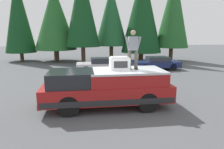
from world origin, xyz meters
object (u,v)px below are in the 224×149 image
object	(u,v)px
person_on_truck_bed	(133,49)
parked_car_navy	(157,63)
parked_car_silver	(101,65)
pickup_truck	(107,88)
compressor_unit	(119,63)

from	to	relation	value
person_on_truck_bed	parked_car_navy	distance (m)	9.89
parked_car_navy	parked_car_silver	world-z (taller)	same
parked_car_navy	parked_car_silver	distance (m)	4.98
pickup_truck	compressor_unit	bearing A→B (deg)	-78.98
pickup_truck	compressor_unit	xyz separation A→B (m)	(0.11, -0.57, 1.05)
person_on_truck_bed	pickup_truck	bearing A→B (deg)	93.86
parked_car_silver	parked_car_navy	bearing A→B (deg)	-87.17
parked_car_silver	pickup_truck	bearing A→B (deg)	176.60
pickup_truck	parked_car_navy	world-z (taller)	pickup_truck
parked_car_navy	pickup_truck	bearing A→B (deg)	147.93
pickup_truck	compressor_unit	world-z (taller)	compressor_unit
pickup_truck	parked_car_navy	size ratio (longest dim) A/B	1.35
pickup_truck	parked_car_silver	bearing A→B (deg)	-3.40
pickup_truck	person_on_truck_bed	bearing A→B (deg)	-86.14
person_on_truck_bed	parked_car_silver	size ratio (longest dim) A/B	0.41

